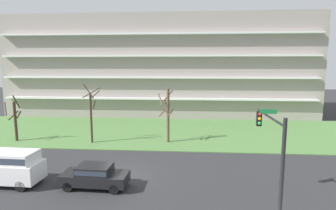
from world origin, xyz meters
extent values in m
plane|color=#2D2D30|center=(0.00, 0.00, 0.00)|extent=(160.00, 160.00, 0.00)
cube|color=#547F42|center=(0.00, 14.00, 0.04)|extent=(80.00, 16.00, 0.08)
cube|color=#9E938C|center=(0.00, 28.96, 7.98)|extent=(49.16, 13.92, 15.96)
cube|color=white|center=(0.00, 21.55, 3.19)|extent=(47.19, 0.90, 0.24)
cube|color=white|center=(0.00, 21.55, 6.38)|extent=(47.19, 0.90, 0.24)
cube|color=white|center=(0.00, 21.55, 9.57)|extent=(47.19, 0.90, 0.24)
cube|color=white|center=(0.00, 21.55, 12.77)|extent=(47.19, 0.90, 0.24)
cylinder|color=#423023|center=(-13.66, 8.43, 2.16)|extent=(0.29, 0.29, 4.32)
cylinder|color=#423023|center=(-13.31, 8.33, 4.33)|extent=(0.37, 0.84, 1.48)
cylinder|color=#423023|center=(-14.31, 7.94, 3.65)|extent=(1.14, 1.44, 1.26)
cylinder|color=#423023|center=(-14.06, 8.75, 2.77)|extent=(0.79, 0.95, 0.97)
cylinder|color=#423023|center=(-13.45, 8.81, 2.87)|extent=(0.89, 0.58, 0.92)
cylinder|color=#423023|center=(-5.26, 8.32, 2.63)|extent=(0.23, 0.23, 5.26)
cylinder|color=#423023|center=(-4.95, 8.56, 4.09)|extent=(0.60, 0.75, 0.98)
cylinder|color=#423023|center=(-5.22, 7.84, 5.53)|extent=(1.04, 0.18, 1.47)
cylinder|color=#423023|center=(-4.90, 8.87, 5.14)|extent=(1.21, 0.84, 0.92)
cylinder|color=#423023|center=(-5.47, 9.19, 5.26)|extent=(1.82, 0.54, 1.11)
cylinder|color=brown|center=(2.74, 9.19, 2.88)|extent=(0.29, 0.29, 5.75)
cylinder|color=brown|center=(2.74, 9.65, 5.01)|extent=(1.02, 0.14, 1.26)
cylinder|color=brown|center=(3.11, 9.33, 3.34)|extent=(0.43, 0.85, 0.67)
cylinder|color=brown|center=(1.96, 8.94, 4.63)|extent=(0.65, 1.67, 1.15)
cylinder|color=brown|center=(2.55, 8.79, 3.39)|extent=(0.94, 0.53, 0.83)
cylinder|color=brown|center=(2.32, 9.70, 3.35)|extent=(1.15, 0.99, 1.11)
cylinder|color=brown|center=(2.63, 9.38, 4.47)|extent=(0.54, 0.39, 0.79)
cube|color=white|center=(-7.74, -2.00, 0.98)|extent=(5.26, 2.15, 1.25)
cube|color=white|center=(-7.74, -2.00, 1.98)|extent=(4.65, 1.98, 0.75)
cube|color=#2D3847|center=(-7.74, -2.00, 1.98)|extent=(4.56, 2.01, 0.41)
cylinder|color=black|center=(-5.89, -1.16, 0.36)|extent=(0.73, 0.24, 0.72)
cylinder|color=black|center=(-5.94, -2.94, 0.36)|extent=(0.73, 0.24, 0.72)
cube|color=black|center=(-1.32, -2.00, 0.67)|extent=(4.46, 1.94, 0.70)
cube|color=black|center=(-1.32, -2.00, 1.29)|extent=(2.25, 1.73, 0.55)
cube|color=#2D3847|center=(-1.32, -2.00, 1.29)|extent=(2.21, 1.76, 0.30)
cylinder|color=black|center=(0.24, -1.26, 0.32)|extent=(0.65, 0.24, 0.64)
cylinder|color=black|center=(0.19, -2.84, 0.32)|extent=(0.65, 0.24, 0.64)
cylinder|color=black|center=(-2.83, -1.16, 0.32)|extent=(0.65, 0.24, 0.64)
cylinder|color=black|center=(-2.88, -2.74, 0.32)|extent=(0.65, 0.24, 0.64)
cylinder|color=black|center=(9.17, -6.60, 2.90)|extent=(0.18, 0.18, 5.79)
cylinder|color=black|center=(9.17, -4.23, 5.39)|extent=(0.12, 4.75, 0.12)
cube|color=black|center=(9.17, -2.15, 4.89)|extent=(0.28, 0.28, 0.90)
sphere|color=red|center=(9.17, -2.30, 5.19)|extent=(0.20, 0.20, 0.20)
sphere|color=#F2A519|center=(9.17, -2.30, 4.91)|extent=(0.20, 0.20, 0.20)
sphere|color=green|center=(9.17, -2.30, 4.63)|extent=(0.20, 0.20, 0.20)
cube|color=#197238|center=(9.17, -3.99, 5.64)|extent=(0.90, 0.04, 0.24)
camera|label=1|loc=(4.84, -18.82, 8.08)|focal=29.02mm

